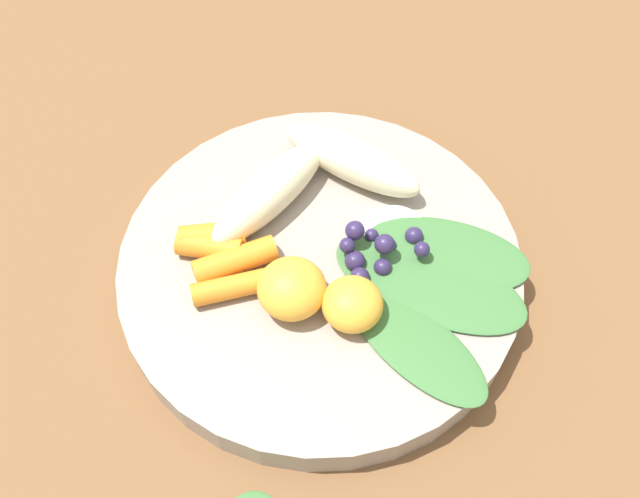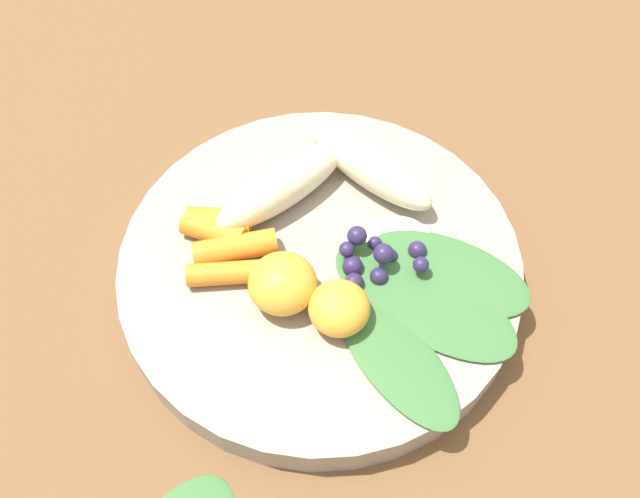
% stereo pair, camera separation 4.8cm
% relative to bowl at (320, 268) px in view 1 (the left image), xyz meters
% --- Properties ---
extents(ground_plane, '(2.40, 2.40, 0.00)m').
position_rel_bowl_xyz_m(ground_plane, '(0.00, 0.00, -0.01)').
color(ground_plane, brown).
extents(bowl, '(0.29, 0.29, 0.03)m').
position_rel_bowl_xyz_m(bowl, '(0.00, 0.00, 0.00)').
color(bowl, gray).
rests_on(bowl, ground_plane).
extents(banana_peeled_left, '(0.04, 0.12, 0.03)m').
position_rel_bowl_xyz_m(banana_peeled_left, '(-0.06, 0.01, 0.03)').
color(banana_peeled_left, beige).
rests_on(banana_peeled_left, bowl).
extents(banana_peeled_right, '(0.12, 0.04, 0.03)m').
position_rel_bowl_xyz_m(banana_peeled_right, '(-0.03, 0.08, 0.03)').
color(banana_peeled_right, beige).
rests_on(banana_peeled_right, bowl).
extents(orange_segment_near, '(0.04, 0.04, 0.03)m').
position_rel_bowl_xyz_m(orange_segment_near, '(0.05, -0.02, 0.03)').
color(orange_segment_near, '#F4A833').
rests_on(orange_segment_near, bowl).
extents(orange_segment_far, '(0.05, 0.05, 0.03)m').
position_rel_bowl_xyz_m(orange_segment_far, '(0.01, -0.04, 0.03)').
color(orange_segment_far, '#F4A833').
rests_on(orange_segment_far, bowl).
extents(carrot_front, '(0.05, 0.05, 0.02)m').
position_rel_bowl_xyz_m(carrot_front, '(-0.07, -0.04, 0.02)').
color(carrot_front, orange).
rests_on(carrot_front, bowl).
extents(carrot_mid_left, '(0.05, 0.04, 0.02)m').
position_rel_bowl_xyz_m(carrot_mid_left, '(-0.06, -0.05, 0.02)').
color(carrot_mid_left, orange).
rests_on(carrot_mid_left, bowl).
extents(carrot_mid_right, '(0.05, 0.06, 0.02)m').
position_rel_bowl_xyz_m(carrot_mid_right, '(-0.04, -0.04, 0.02)').
color(carrot_mid_right, orange).
rests_on(carrot_mid_right, bowl).
extents(carrot_rear, '(0.05, 0.05, 0.02)m').
position_rel_bowl_xyz_m(carrot_rear, '(-0.03, -0.06, 0.02)').
color(carrot_rear, orange).
rests_on(carrot_rear, bowl).
extents(blueberry_pile, '(0.06, 0.07, 0.03)m').
position_rel_bowl_xyz_m(blueberry_pile, '(0.03, 0.02, 0.03)').
color(blueberry_pile, '#2D234C').
rests_on(blueberry_pile, bowl).
extents(coconut_shred_patch, '(0.05, 0.05, 0.00)m').
position_rel_bowl_xyz_m(coconut_shred_patch, '(0.03, 0.05, 0.02)').
color(coconut_shred_patch, white).
rests_on(coconut_shred_patch, bowl).
extents(kale_leaf_left, '(0.12, 0.06, 0.01)m').
position_rel_bowl_xyz_m(kale_leaf_left, '(0.09, -0.02, 0.02)').
color(kale_leaf_left, '#3D7038').
rests_on(kale_leaf_left, bowl).
extents(kale_leaf_right, '(0.15, 0.09, 0.01)m').
position_rel_bowl_xyz_m(kale_leaf_right, '(0.07, 0.03, 0.02)').
color(kale_leaf_right, '#3D7038').
rests_on(kale_leaf_right, bowl).
extents(kale_leaf_rear, '(0.13, 0.10, 0.01)m').
position_rel_bowl_xyz_m(kale_leaf_rear, '(0.07, 0.06, 0.02)').
color(kale_leaf_rear, '#3D7038').
rests_on(kale_leaf_rear, bowl).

